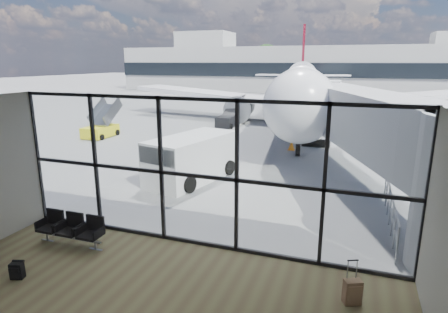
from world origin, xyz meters
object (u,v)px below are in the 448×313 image
Objects in this scene: airliner at (301,86)px; mobile_stairs at (101,130)px; service_van at (191,158)px; seating_row at (72,227)px; backpack at (17,271)px; suitcase at (352,292)px; belt_loader at (227,120)px.

airliner is 19.09m from mobile_stairs.
seating_row is at bearing -82.22° from service_van.
backpack is 8.36m from suitcase.
service_van is at bearing 83.04° from seating_row.
service_van is at bearing -79.97° from belt_loader.
backpack is 23.89m from belt_loader.
mobile_stairs reaches higher than backpack.
belt_loader reaches higher than backpack.
airliner is 21.63m from service_van.
airliner reaches higher than backpack.
service_van is 1.59× the size of mobile_stairs.
service_van is (-7.39, 7.32, 0.75)m from suitcase.
suitcase is at bearing -30.70° from service_van.
backpack is at bearing -60.40° from mobile_stairs.
suitcase is at bearing -87.22° from airliner.
service_van is at bearing -103.14° from airliner.
seating_row is 7.11m from service_van.
service_van is (0.78, 9.11, 0.84)m from backpack.
backpack is 0.15× the size of mobile_stairs.
seating_row is at bearing -85.94° from belt_loader.
suitcase is 0.33× the size of mobile_stairs.
service_van reaches higher than belt_loader.
airliner is (2.74, 28.49, 2.57)m from seating_row.
seating_row reaches higher than backpack.
service_van is 12.92m from mobile_stairs.
belt_loader is (-10.63, 21.98, 0.23)m from suitcase.
suitcase is 23.22m from mobile_stairs.
suitcase is at bearing -2.64° from seating_row.
backpack is (-0.01, -2.06, -0.31)m from seating_row.
mobile_stairs is (-9.85, 16.43, 0.31)m from backpack.
service_van is 1.42× the size of belt_loader.
service_van is 15.02m from belt_loader.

